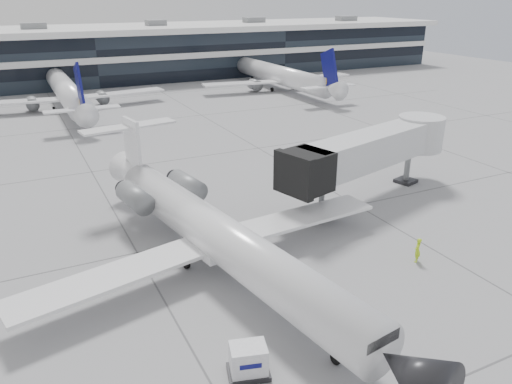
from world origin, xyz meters
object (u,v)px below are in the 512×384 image
ramp_worker (417,250)px  cargo_uld (248,361)px  regional_jet (216,233)px  jet_bridge (377,148)px

ramp_worker → cargo_uld: (-15.65, -4.97, -0.05)m
regional_jet → jet_bridge: size_ratio=1.70×
ramp_worker → cargo_uld: 16.42m
jet_bridge → cargo_uld: jet_bridge is taller
regional_jet → cargo_uld: regional_jet is taller
regional_jet → jet_bridge: (18.20, 5.83, 2.06)m
jet_bridge → cargo_uld: size_ratio=8.33×
regional_jet → jet_bridge: bearing=8.7°
regional_jet → jet_bridge: 19.22m
jet_bridge → cargo_uld: (-20.72, -16.22, -3.91)m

